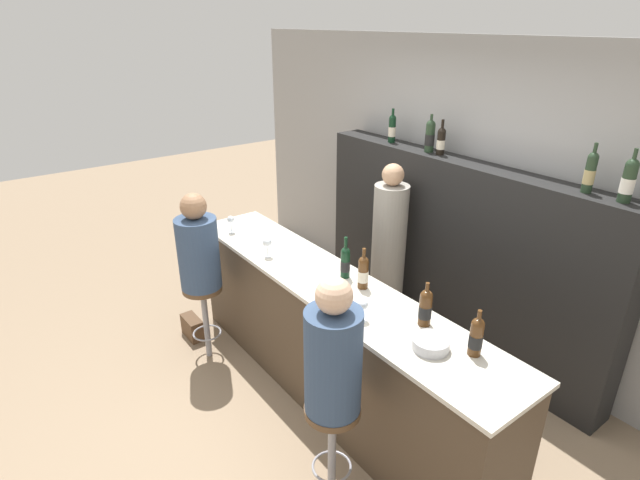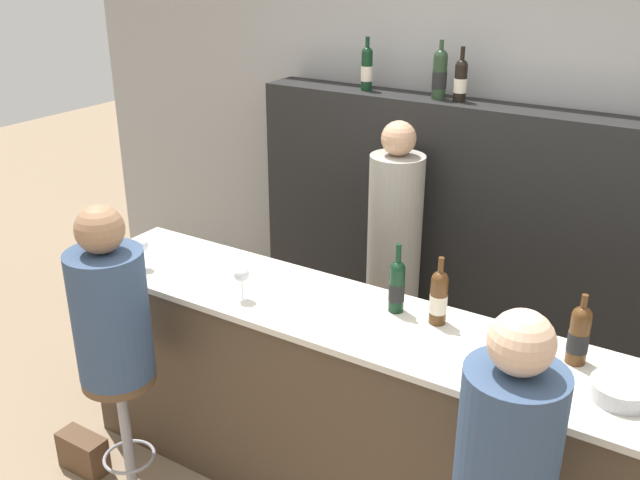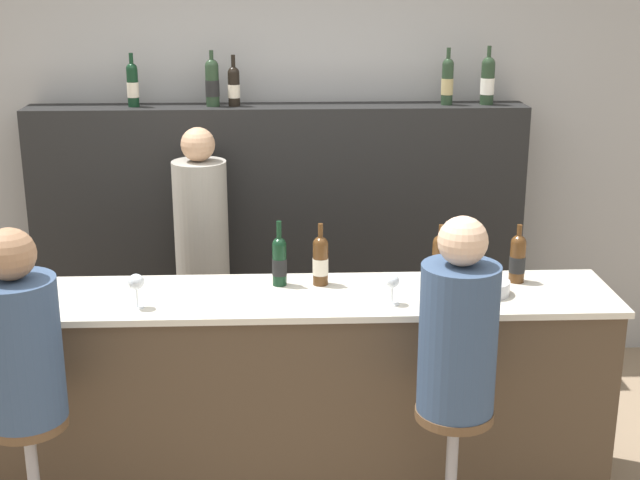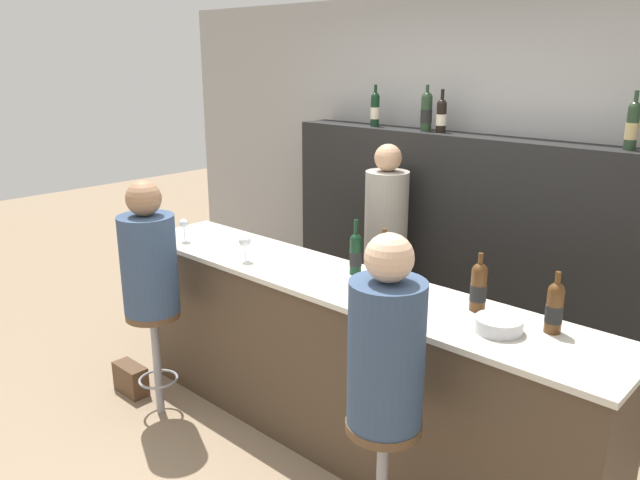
# 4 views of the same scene
# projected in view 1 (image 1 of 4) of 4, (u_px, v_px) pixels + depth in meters

# --- Properties ---
(ground_plane) EXTENTS (16.00, 16.00, 0.00)m
(ground_plane) POSITION_uv_depth(u_px,v_px,m) (301.00, 407.00, 3.79)
(ground_plane) COLOR #8C755B
(wall_back) EXTENTS (6.40, 0.05, 2.60)m
(wall_back) POSITION_uv_depth(u_px,v_px,m) (476.00, 198.00, 4.27)
(wall_back) COLOR #9E9E9E
(wall_back) RESTS_ON ground_plane
(bar_counter) EXTENTS (3.11, 0.58, 1.00)m
(bar_counter) POSITION_uv_depth(u_px,v_px,m) (330.00, 340.00, 3.73)
(bar_counter) COLOR #473828
(bar_counter) RESTS_ON ground_plane
(back_bar_cabinet) EXTENTS (2.92, 0.28, 1.66)m
(back_bar_cabinet) POSITION_uv_depth(u_px,v_px,m) (452.00, 254.00, 4.34)
(back_bar_cabinet) COLOR black
(back_bar_cabinet) RESTS_ON ground_plane
(wine_bottle_counter_0) EXTENTS (0.07, 0.07, 0.31)m
(wine_bottle_counter_0) POSITION_uv_depth(u_px,v_px,m) (345.00, 262.00, 3.55)
(wine_bottle_counter_0) COLOR black
(wine_bottle_counter_0) RESTS_ON bar_counter
(wine_bottle_counter_1) EXTENTS (0.07, 0.07, 0.30)m
(wine_bottle_counter_1) POSITION_uv_depth(u_px,v_px,m) (363.00, 272.00, 3.41)
(wine_bottle_counter_1) COLOR #4C2D14
(wine_bottle_counter_1) RESTS_ON bar_counter
(wine_bottle_counter_2) EXTENTS (0.08, 0.08, 0.29)m
(wine_bottle_counter_2) POSITION_uv_depth(u_px,v_px,m) (425.00, 307.00, 2.99)
(wine_bottle_counter_2) COLOR #4C2D14
(wine_bottle_counter_2) RESTS_ON bar_counter
(wine_bottle_counter_3) EXTENTS (0.08, 0.08, 0.28)m
(wine_bottle_counter_3) POSITION_uv_depth(u_px,v_px,m) (476.00, 336.00, 2.72)
(wine_bottle_counter_3) COLOR #4C2D14
(wine_bottle_counter_3) RESTS_ON bar_counter
(wine_bottle_backbar_0) EXTENTS (0.07, 0.07, 0.31)m
(wine_bottle_backbar_0) POSITION_uv_depth(u_px,v_px,m) (392.00, 128.00, 4.55)
(wine_bottle_backbar_0) COLOR black
(wine_bottle_backbar_0) RESTS_ON back_bar_cabinet
(wine_bottle_backbar_1) EXTENTS (0.08, 0.08, 0.32)m
(wine_bottle_backbar_1) POSITION_uv_depth(u_px,v_px,m) (430.00, 136.00, 4.22)
(wine_bottle_backbar_1) COLOR #233823
(wine_bottle_backbar_1) RESTS_ON back_bar_cabinet
(wine_bottle_backbar_2) EXTENTS (0.07, 0.07, 0.29)m
(wine_bottle_backbar_2) POSITION_uv_depth(u_px,v_px,m) (441.00, 141.00, 4.13)
(wine_bottle_backbar_2) COLOR black
(wine_bottle_backbar_2) RESTS_ON back_bar_cabinet
(wine_bottle_backbar_3) EXTENTS (0.07, 0.07, 0.33)m
(wine_bottle_backbar_3) POSITION_uv_depth(u_px,v_px,m) (590.00, 172.00, 3.22)
(wine_bottle_backbar_3) COLOR #233823
(wine_bottle_backbar_3) RESTS_ON back_bar_cabinet
(wine_bottle_backbar_4) EXTENTS (0.08, 0.08, 0.34)m
(wine_bottle_backbar_4) POSITION_uv_depth(u_px,v_px,m) (629.00, 180.00, 3.04)
(wine_bottle_backbar_4) COLOR #233823
(wine_bottle_backbar_4) RESTS_ON back_bar_cabinet
(wine_glass_0) EXTENTS (0.07, 0.07, 0.15)m
(wine_glass_0) POSITION_uv_depth(u_px,v_px,m) (231.00, 220.00, 4.31)
(wine_glass_0) COLOR silver
(wine_glass_0) RESTS_ON bar_counter
(wine_glass_1) EXTENTS (0.07, 0.07, 0.16)m
(wine_glass_1) POSITION_uv_depth(u_px,v_px,m) (267.00, 243.00, 3.86)
(wine_glass_1) COLOR silver
(wine_glass_1) RESTS_ON bar_counter
(wine_glass_2) EXTENTS (0.07, 0.07, 0.14)m
(wine_glass_2) POSITION_uv_depth(u_px,v_px,m) (363.00, 306.00, 3.04)
(wine_glass_2) COLOR silver
(wine_glass_2) RESTS_ON bar_counter
(metal_bowl) EXTENTS (0.21, 0.21, 0.06)m
(metal_bowl) POSITION_uv_depth(u_px,v_px,m) (431.00, 344.00, 2.80)
(metal_bowl) COLOR #B7B7BC
(metal_bowl) RESTS_ON bar_counter
(bar_stool_left) EXTENTS (0.33, 0.33, 0.69)m
(bar_stool_left) POSITION_uv_depth(u_px,v_px,m) (204.00, 303.00, 4.18)
(bar_stool_left) COLOR gray
(bar_stool_left) RESTS_ON ground_plane
(guest_seated_left) EXTENTS (0.33, 0.33, 0.80)m
(guest_seated_left) POSITION_uv_depth(u_px,v_px,m) (198.00, 248.00, 3.97)
(guest_seated_left) COLOR #334766
(guest_seated_left) RESTS_ON bar_stool_left
(bar_stool_right) EXTENTS (0.33, 0.33, 0.69)m
(bar_stool_right) POSITION_uv_depth(u_px,v_px,m) (332.00, 429.00, 2.89)
(bar_stool_right) COLOR gray
(bar_stool_right) RESTS_ON ground_plane
(guest_seated_right) EXTENTS (0.32, 0.32, 0.83)m
(guest_seated_right) POSITION_uv_depth(u_px,v_px,m) (333.00, 355.00, 2.68)
(guest_seated_right) COLOR #334766
(guest_seated_right) RESTS_ON bar_stool_right
(bartender) EXTENTS (0.30, 0.30, 1.60)m
(bartender) POSITION_uv_depth(u_px,v_px,m) (388.00, 256.00, 4.50)
(bartender) COLOR gray
(bartender) RESTS_ON ground_plane
(handbag) EXTENTS (0.26, 0.12, 0.20)m
(handbag) POSITION_uv_depth(u_px,v_px,m) (192.00, 327.00, 4.60)
(handbag) COLOR #513823
(handbag) RESTS_ON ground_plane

